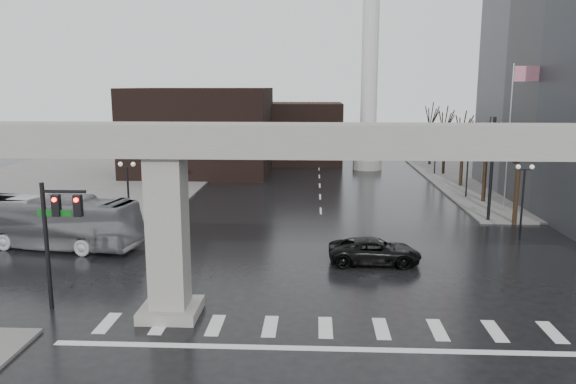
% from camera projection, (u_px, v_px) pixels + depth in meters
% --- Properties ---
extents(ground, '(160.00, 160.00, 0.00)m').
position_uv_depth(ground, '(325.00, 318.00, 25.21)').
color(ground, black).
rests_on(ground, ground).
extents(sidewalk_ne, '(28.00, 36.00, 0.15)m').
position_uv_depth(sidewalk_ne, '(566.00, 184.00, 59.29)').
color(sidewalk_ne, slate).
rests_on(sidewalk_ne, ground).
extents(sidewalk_nw, '(28.00, 36.00, 0.15)m').
position_uv_depth(sidewalk_nw, '(83.00, 180.00, 61.76)').
color(sidewalk_nw, slate).
rests_on(sidewalk_nw, ground).
extents(elevated_guideway, '(48.00, 2.60, 8.70)m').
position_uv_depth(elevated_guideway, '(357.00, 167.00, 23.87)').
color(elevated_guideway, gray).
rests_on(elevated_guideway, ground).
extents(building_far_left, '(16.00, 14.00, 10.00)m').
position_uv_depth(building_far_left, '(201.00, 131.00, 66.16)').
color(building_far_left, black).
rests_on(building_far_left, ground).
extents(building_far_mid, '(10.00, 10.00, 8.00)m').
position_uv_depth(building_far_mid, '(304.00, 133.00, 75.59)').
color(building_far_mid, black).
rests_on(building_far_mid, ground).
extents(smokestack, '(3.60, 3.60, 30.00)m').
position_uv_depth(smokestack, '(370.00, 60.00, 67.57)').
color(smokestack, silver).
rests_on(smokestack, ground).
extents(signal_mast_arm, '(12.12, 0.43, 8.00)m').
position_uv_depth(signal_mast_arm, '(442.00, 146.00, 42.14)').
color(signal_mast_arm, black).
rests_on(signal_mast_arm, ground).
extents(signal_left_pole, '(2.30, 0.30, 6.00)m').
position_uv_depth(signal_left_pole, '(57.00, 224.00, 25.53)').
color(signal_left_pole, black).
rests_on(signal_left_pole, ground).
extents(flagpole_assembly, '(2.06, 0.12, 12.00)m').
position_uv_depth(flagpole_assembly, '(514.00, 121.00, 44.67)').
color(flagpole_assembly, silver).
rests_on(flagpole_assembly, ground).
extents(lamp_right_0, '(1.22, 0.32, 5.11)m').
position_uv_depth(lamp_right_0, '(523.00, 189.00, 37.66)').
color(lamp_right_0, black).
rests_on(lamp_right_0, ground).
extents(lamp_right_1, '(1.22, 0.32, 5.11)m').
position_uv_depth(lamp_right_1, '(468.00, 161.00, 51.40)').
color(lamp_right_1, black).
rests_on(lamp_right_1, ground).
extents(lamp_right_2, '(1.22, 0.32, 5.11)m').
position_uv_depth(lamp_right_2, '(436.00, 145.00, 65.13)').
color(lamp_right_2, black).
rests_on(lamp_right_2, ground).
extents(lamp_left_0, '(1.22, 0.32, 5.11)m').
position_uv_depth(lamp_left_0, '(128.00, 185.00, 38.94)').
color(lamp_left_0, black).
rests_on(lamp_left_0, ground).
extents(lamp_left_1, '(1.22, 0.32, 5.11)m').
position_uv_depth(lamp_left_1, '(177.00, 159.00, 52.68)').
color(lamp_left_1, black).
rests_on(lamp_left_1, ground).
extents(lamp_left_2, '(1.22, 0.32, 5.11)m').
position_uv_depth(lamp_left_2, '(206.00, 144.00, 66.42)').
color(lamp_left_2, black).
rests_on(lamp_left_2, ground).
extents(tree_right_0, '(1.09, 1.58, 7.50)m').
position_uv_depth(tree_right_0, '(517.00, 188.00, 41.68)').
color(tree_right_0, black).
rests_on(tree_right_0, ground).
extents(tree_right_1, '(1.09, 1.61, 7.67)m').
position_uv_depth(tree_right_1, '(485.00, 171.00, 49.52)').
color(tree_right_1, black).
rests_on(tree_right_1, ground).
extents(tree_right_2, '(1.10, 1.63, 7.85)m').
position_uv_depth(tree_right_2, '(462.00, 159.00, 57.36)').
color(tree_right_2, black).
rests_on(tree_right_2, ground).
extents(tree_right_3, '(1.11, 1.66, 8.02)m').
position_uv_depth(tree_right_3, '(444.00, 149.00, 65.19)').
color(tree_right_3, black).
rests_on(tree_right_3, ground).
extents(tree_right_4, '(1.12, 1.69, 8.19)m').
position_uv_depth(tree_right_4, '(431.00, 142.00, 73.03)').
color(tree_right_4, black).
rests_on(tree_right_4, ground).
extents(pickup_truck, '(5.39, 2.50, 1.50)m').
position_uv_depth(pickup_truck, '(375.00, 251.00, 32.83)').
color(pickup_truck, black).
rests_on(pickup_truck, ground).
extents(city_bus, '(12.45, 4.94, 3.38)m').
position_uv_depth(city_bus, '(48.00, 222.00, 35.98)').
color(city_bus, '#96979B').
rests_on(city_bus, ground).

